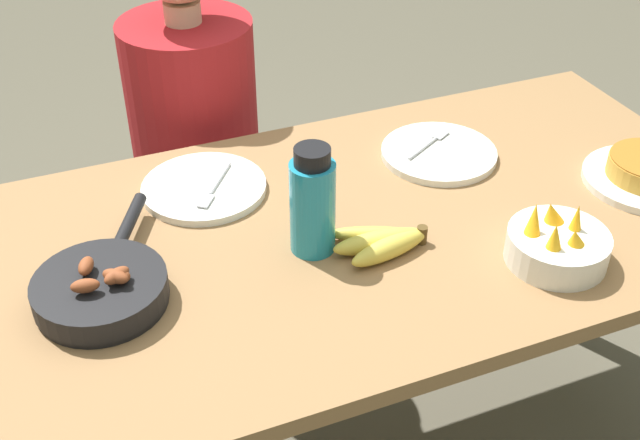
{
  "coord_description": "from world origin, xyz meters",
  "views": [
    {
      "loc": [
        -0.46,
        -1.14,
        1.69
      ],
      "look_at": [
        0.0,
        0.0,
        0.8
      ],
      "focal_mm": 45.0,
      "sensor_mm": 36.0,
      "label": 1
    }
  ],
  "objects": [
    {
      "name": "skillet",
      "position": [
        -0.42,
        -0.04,
        0.8
      ],
      "size": [
        0.24,
        0.36,
        0.08
      ],
      "rotation": [
        0.0,
        0.0,
        1.11
      ],
      "color": "black",
      "rests_on": "dining_table"
    },
    {
      "name": "fruit_bowl_citrus",
      "position": [
        0.37,
        -0.24,
        0.8
      ],
      "size": [
        0.18,
        0.18,
        0.12
      ],
      "color": "silver",
      "rests_on": "dining_table"
    },
    {
      "name": "water_bottle",
      "position": [
        -0.03,
        -0.04,
        0.87
      ],
      "size": [
        0.08,
        0.08,
        0.21
      ],
      "color": "teal",
      "rests_on": "dining_table"
    },
    {
      "name": "person_figure",
      "position": [
        -0.09,
        0.63,
        0.5
      ],
      "size": [
        0.35,
        0.35,
        1.21
      ],
      "color": "black",
      "rests_on": "ground_plane"
    },
    {
      "name": "empty_plate_near_front",
      "position": [
        -0.17,
        0.22,
        0.78
      ],
      "size": [
        0.26,
        0.26,
        0.02
      ],
      "color": "silver",
      "rests_on": "dining_table"
    },
    {
      "name": "empty_plate_far_left",
      "position": [
        0.35,
        0.16,
        0.78
      ],
      "size": [
        0.25,
        0.25,
        0.02
      ],
      "color": "silver",
      "rests_on": "dining_table"
    },
    {
      "name": "banana_bunch",
      "position": [
        0.09,
        -0.09,
        0.79
      ],
      "size": [
        0.19,
        0.14,
        0.04
      ],
      "color": "gold",
      "rests_on": "dining_table"
    },
    {
      "name": "dining_table",
      "position": [
        0.0,
        0.0,
        0.67
      ],
      "size": [
        1.76,
        0.82,
        0.77
      ],
      "color": "olive",
      "rests_on": "ground_plane"
    }
  ]
}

